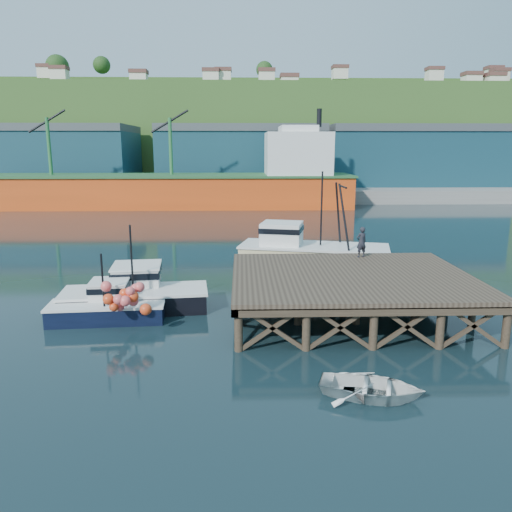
{
  "coord_description": "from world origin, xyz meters",
  "views": [
    {
      "loc": [
        -0.05,
        -24.43,
        8.39
      ],
      "look_at": [
        0.73,
        2.0,
        2.64
      ],
      "focal_mm": 35.0,
      "sensor_mm": 36.0,
      "label": 1
    }
  ],
  "objects_px": {
    "boat_black": "(136,293)",
    "dinghy": "(372,387)",
    "dockworker": "(361,242)",
    "boat_navy": "(108,306)",
    "trawler": "(311,250)"
  },
  "relations": [
    {
      "from": "boat_black",
      "to": "trawler",
      "type": "xyz_separation_m",
      "value": [
        10.46,
        8.26,
        0.56
      ]
    },
    {
      "from": "dockworker",
      "to": "boat_black",
      "type": "bearing_deg",
      "value": -7.4
    },
    {
      "from": "boat_navy",
      "to": "trawler",
      "type": "bearing_deg",
      "value": 36.76
    },
    {
      "from": "boat_black",
      "to": "dockworker",
      "type": "height_order",
      "value": "boat_black"
    },
    {
      "from": "dinghy",
      "to": "dockworker",
      "type": "relative_size",
      "value": 1.97
    },
    {
      "from": "boat_navy",
      "to": "dinghy",
      "type": "bearing_deg",
      "value": -41.09
    },
    {
      "from": "boat_navy",
      "to": "boat_black",
      "type": "bearing_deg",
      "value": 55.18
    },
    {
      "from": "boat_navy",
      "to": "boat_black",
      "type": "xyz_separation_m",
      "value": [
        1.03,
        1.75,
        0.14
      ]
    },
    {
      "from": "boat_navy",
      "to": "trawler",
      "type": "distance_m",
      "value": 15.26
    },
    {
      "from": "dockworker",
      "to": "boat_navy",
      "type": "bearing_deg",
      "value": -1.41
    },
    {
      "from": "boat_navy",
      "to": "dockworker",
      "type": "height_order",
      "value": "dockworker"
    },
    {
      "from": "boat_black",
      "to": "dinghy",
      "type": "relative_size",
      "value": 2.21
    },
    {
      "from": "boat_black",
      "to": "trawler",
      "type": "bearing_deg",
      "value": 32.3
    },
    {
      "from": "boat_black",
      "to": "dinghy",
      "type": "xyz_separation_m",
      "value": [
        10.08,
        -10.06,
        -0.49
      ]
    },
    {
      "from": "boat_black",
      "to": "dockworker",
      "type": "relative_size",
      "value": 4.35
    }
  ]
}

